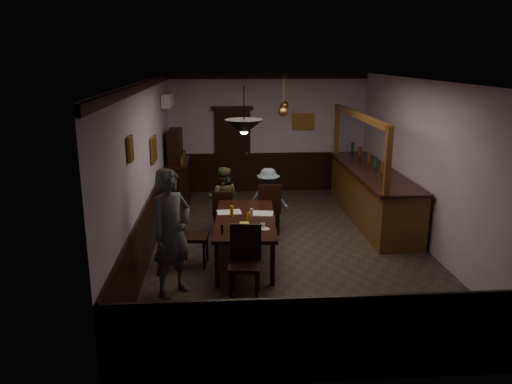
{
  "coord_description": "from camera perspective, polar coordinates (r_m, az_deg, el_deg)",
  "views": [
    {
      "loc": [
        -1.19,
        -8.59,
        3.4
      ],
      "look_at": [
        -0.61,
        -0.37,
        1.15
      ],
      "focal_mm": 35.0,
      "sensor_mm": 36.0,
      "label": 1
    }
  ],
  "objects": [
    {
      "name": "bar_counter",
      "position": [
        10.92,
        13.06,
        -0.11
      ],
      "size": [
        0.95,
        4.08,
        2.29
      ],
      "color": "#492C13",
      "rests_on": "ground"
    },
    {
      "name": "pendant_brass_far",
      "position": [
        11.8,
        3.28,
        9.87
      ],
      "size": [
        0.2,
        0.2,
        0.81
      ],
      "color": "#BF8C3F",
      "rests_on": "ground"
    },
    {
      "name": "saucer",
      "position": [
        7.91,
        1.02,
        -4.27
      ],
      "size": [
        0.15,
        0.15,
        0.01
      ],
      "primitive_type": "cylinder",
      "color": "white",
      "rests_on": "dining_table"
    },
    {
      "name": "chair_side",
      "position": [
        8.39,
        -7.69,
        -4.52
      ],
      "size": [
        0.51,
        0.51,
        1.06
      ],
      "rotation": [
        0.0,
        0.0,
        1.46
      ],
      "color": "black",
      "rests_on": "ground"
    },
    {
      "name": "picture_back",
      "position": [
        12.83,
        5.42,
        8.03
      ],
      "size": [
        0.55,
        0.04,
        0.42
      ],
      "color": "olive",
      "rests_on": "ground"
    },
    {
      "name": "water_glass",
      "position": [
        8.49,
        -0.52,
        -2.41
      ],
      "size": [
        0.06,
        0.06,
        0.15
      ],
      "primitive_type": "cylinder",
      "color": "silver",
      "rests_on": "dining_table"
    },
    {
      "name": "person_seated_right",
      "position": [
        9.98,
        1.39,
        -0.83
      ],
      "size": [
        0.91,
        0.67,
        1.27
      ],
      "primitive_type": "imported",
      "rotation": [
        0.0,
        0.0,
        2.87
      ],
      "color": "slate",
      "rests_on": "ground"
    },
    {
      "name": "newspaper_left",
      "position": [
        8.78,
        -3.1,
        -2.31
      ],
      "size": [
        0.44,
        0.33,
        0.01
      ],
      "primitive_type": "cube",
      "rotation": [
        0.0,
        0.0,
        0.08
      ],
      "color": "silver",
      "rests_on": "dining_table"
    },
    {
      "name": "chair_near",
      "position": [
        7.29,
        -1.26,
        -7.53
      ],
      "size": [
        0.51,
        0.51,
        1.05
      ],
      "rotation": [
        0.0,
        0.0,
        -0.14
      ],
      "color": "black",
      "rests_on": "ground"
    },
    {
      "name": "pendant_brass_mid",
      "position": [
        10.44,
        3.12,
        9.18
      ],
      "size": [
        0.2,
        0.2,
        0.81
      ],
      "color": "#BF8C3F",
      "rests_on": "ground"
    },
    {
      "name": "pastry_ring_a",
      "position": [
        7.95,
        -1.75,
        -3.95
      ],
      "size": [
        0.13,
        0.13,
        0.04
      ],
      "primitive_type": "torus",
      "color": "#C68C47",
      "rests_on": "pastry_plate"
    },
    {
      "name": "chair_far_left",
      "position": [
        9.77,
        -3.83,
        -2.12
      ],
      "size": [
        0.4,
        0.4,
        0.89
      ],
      "rotation": [
        0.0,
        0.0,
        3.1
      ],
      "color": "black",
      "rests_on": "ground"
    },
    {
      "name": "napkin",
      "position": [
        8.2,
        -1.34,
        -3.58
      ],
      "size": [
        0.16,
        0.16,
        0.0
      ],
      "primitive_type": "cube",
      "rotation": [
        0.0,
        0.0,
        -0.06
      ],
      "color": "#DBC450",
      "rests_on": "dining_table"
    },
    {
      "name": "pendant_iron",
      "position": [
        7.3,
        -1.37,
        7.43
      ],
      "size": [
        0.56,
        0.56,
        0.7
      ],
      "color": "black",
      "rests_on": "ground"
    },
    {
      "name": "room",
      "position": [
        8.88,
        3.76,
        2.87
      ],
      "size": [
        5.01,
        8.01,
        3.01
      ],
      "color": "#2D2621",
      "rests_on": "ground"
    },
    {
      "name": "sideboard",
      "position": [
        11.85,
        -8.88,
        1.96
      ],
      "size": [
        0.48,
        1.34,
        1.77
      ],
      "color": "black",
      "rests_on": "ground"
    },
    {
      "name": "newspaper_right",
      "position": [
        8.7,
        0.58,
        -2.46
      ],
      "size": [
        0.46,
        0.36,
        0.01
      ],
      "primitive_type": "cube",
      "rotation": [
        0.0,
        0.0,
        -0.16
      ],
      "color": "silver",
      "rests_on": "dining_table"
    },
    {
      "name": "chair_far_right",
      "position": [
        9.73,
        1.48,
        -1.67
      ],
      "size": [
        0.45,
        0.45,
        1.04
      ],
      "rotation": [
        0.0,
        0.0,
        3.15
      ],
      "color": "black",
      "rests_on": "ground"
    },
    {
      "name": "ac_unit",
      "position": [
        11.59,
        -10.09,
        10.33
      ],
      "size": [
        0.2,
        0.85,
        0.3
      ],
      "color": "white",
      "rests_on": "ground"
    },
    {
      "name": "pepper_mill",
      "position": [
        7.76,
        -3.91,
        -4.19
      ],
      "size": [
        0.04,
        0.04,
        0.14
      ],
      "primitive_type": "cylinder",
      "color": "black",
      "rests_on": "dining_table"
    },
    {
      "name": "person_standing",
      "position": [
        7.3,
        -9.63,
        -4.61
      ],
      "size": [
        0.81,
        0.81,
        1.89
      ],
      "primitive_type": "imported",
      "rotation": [
        0.0,
        0.0,
        0.79
      ],
      "color": "#4E5259",
      "rests_on": "ground"
    },
    {
      "name": "door_back",
      "position": [
        12.76,
        -2.68,
        4.63
      ],
      "size": [
        0.9,
        0.06,
        2.1
      ],
      "primitive_type": "cube",
      "color": "black",
      "rests_on": "ground"
    },
    {
      "name": "person_seated_left",
      "position": [
        9.99,
        -3.78,
        -0.77
      ],
      "size": [
        0.69,
        0.57,
        1.3
      ],
      "primitive_type": "imported",
      "rotation": [
        0.0,
        0.0,
        3.01
      ],
      "color": "#4D4E2F",
      "rests_on": "ground"
    },
    {
      "name": "picture_left_small",
      "position": [
        7.22,
        -14.16,
        4.82
      ],
      "size": [
        0.04,
        0.28,
        0.36
      ],
      "color": "olive",
      "rests_on": "ground"
    },
    {
      "name": "coffee_cup",
      "position": [
        7.94,
        0.77,
        -3.85
      ],
      "size": [
        0.08,
        0.08,
        0.07
      ],
      "primitive_type": "imported",
      "rotation": [
        0.0,
        0.0,
        -0.06
      ],
      "color": "white",
      "rests_on": "saucer"
    },
    {
      "name": "pastry_plate",
      "position": [
        7.97,
        -1.48,
        -4.1
      ],
      "size": [
        0.22,
        0.22,
        0.01
      ],
      "primitive_type": "cylinder",
      "color": "white",
      "rests_on": "dining_table"
    },
    {
      "name": "dining_table",
      "position": [
        8.48,
        -1.25,
        -3.41
      ],
      "size": [
        1.12,
        2.25,
        0.75
      ],
      "rotation": [
        0.0,
        0.0,
        -0.06
      ],
      "color": "black",
      "rests_on": "ground"
    },
    {
      "name": "beer_glass",
      "position": [
        8.49,
        -2.78,
        -2.24
      ],
      "size": [
        0.06,
        0.06,
        0.2
      ],
      "primitive_type": "cylinder",
      "color": "#BF721E",
      "rests_on": "dining_table"
    },
    {
      "name": "soda_can",
      "position": [
        8.34,
        -0.9,
        -2.83
      ],
      "size": [
        0.07,
        0.07,
        0.12
      ],
      "primitive_type": "cylinder",
      "color": "orange",
      "rests_on": "dining_table"
    },
    {
      "name": "pastry_ring_b",
      "position": [
        7.97,
        -1.22,
        -3.89
      ],
      "size": [
        0.13,
        0.13,
        0.04
      ],
      "primitive_type": "torus",
      "color": "#C68C47",
      "rests_on": "pastry_plate"
    },
    {
      "name": "picture_left_large",
      "position": [
        9.63,
        -11.59,
        4.78
      ],
      "size": [
        0.04,
        0.62,
        0.48
      ],
      "color": "olive",
      "rests_on": "ground"
    }
  ]
}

